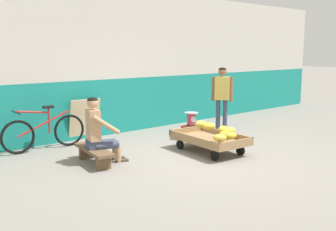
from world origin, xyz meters
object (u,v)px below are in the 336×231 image
at_px(bicycle_near_left, 44,132).
at_px(sign_board, 85,119).
at_px(customer_adult, 222,93).
at_px(vendor_seated, 99,131).
at_px(shopping_bag, 213,137).
at_px(banana_cart, 209,140).
at_px(weighing_scale, 191,119).
at_px(low_bench, 94,152).
at_px(plastic_crate, 191,133).

relative_size(bicycle_near_left, sign_board, 1.87).
bearing_deg(bicycle_near_left, customer_adult, -19.21).
bearing_deg(vendor_seated, shopping_bag, -5.05).
bearing_deg(customer_adult, bicycle_near_left, 160.79).
xyz_separation_m(bicycle_near_left, customer_adult, (3.67, -1.28, 0.60)).
height_order(banana_cart, weighing_scale, weighing_scale).
bearing_deg(bicycle_near_left, weighing_scale, -23.70).
distance_m(low_bench, bicycle_near_left, 1.49).
distance_m(vendor_seated, plastic_crate, 2.50).
xyz_separation_m(banana_cart, plastic_crate, (0.49, 1.00, -0.09)).
xyz_separation_m(weighing_scale, sign_board, (-1.73, 1.52, -0.01)).
height_order(banana_cart, vendor_seated, vendor_seated).
distance_m(plastic_crate, bicycle_near_left, 3.03).
height_order(low_bench, vendor_seated, vendor_seated).
height_order(vendor_seated, plastic_crate, vendor_seated).
height_order(low_bench, customer_adult, customer_adult).
distance_m(vendor_seated, sign_board, 1.93).
xyz_separation_m(bicycle_near_left, sign_board, (1.04, 0.30, 0.09)).
bearing_deg(shopping_bag, banana_cart, -142.82).
bearing_deg(sign_board, bicycle_near_left, -163.96).
xyz_separation_m(weighing_scale, customer_adult, (0.90, -0.06, 0.50)).
xyz_separation_m(vendor_seated, plastic_crate, (2.45, 0.27, -0.42)).
xyz_separation_m(banana_cart, vendor_seated, (-1.96, 0.73, 0.33)).
relative_size(vendor_seated, plastic_crate, 3.17).
bearing_deg(shopping_bag, weighing_scale, 107.80).
xyz_separation_m(low_bench, plastic_crate, (2.54, 0.25, -0.05)).
bearing_deg(banana_cart, low_bench, 159.88).
height_order(bicycle_near_left, sign_board, sign_board).
distance_m(plastic_crate, weighing_scale, 0.30).
xyz_separation_m(vendor_seated, shopping_bag, (2.61, -0.23, -0.45)).
relative_size(vendor_seated, bicycle_near_left, 0.69).
bearing_deg(shopping_bag, bicycle_near_left, 149.66).
relative_size(vendor_seated, sign_board, 1.29).
relative_size(banana_cart, vendor_seated, 1.33).
bearing_deg(customer_adult, vendor_seated, -176.50).
relative_size(banana_cart, sign_board, 1.71).
relative_size(banana_cart, bicycle_near_left, 0.91).
bearing_deg(weighing_scale, banana_cart, -116.38).
height_order(weighing_scale, customer_adult, customer_adult).
xyz_separation_m(plastic_crate, sign_board, (-1.73, 1.51, 0.29)).
bearing_deg(bicycle_near_left, banana_cart, -44.15).
relative_size(banana_cart, plastic_crate, 4.21).
xyz_separation_m(weighing_scale, shopping_bag, (0.16, -0.50, -0.33)).
xyz_separation_m(vendor_seated, customer_adult, (3.36, 0.20, 0.38)).
xyz_separation_m(banana_cart, bicycle_near_left, (-2.28, 2.21, 0.11)).
bearing_deg(banana_cart, customer_adult, 33.74).
relative_size(sign_board, customer_adult, 0.58).
bearing_deg(low_bench, sign_board, 65.35).
relative_size(low_bench, bicycle_near_left, 0.68).
xyz_separation_m(sign_board, shopping_bag, (1.89, -2.01, -0.32)).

